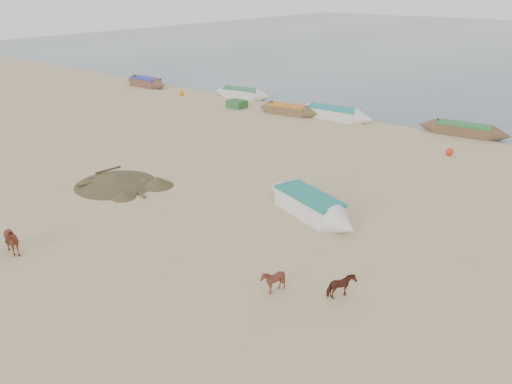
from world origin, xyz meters
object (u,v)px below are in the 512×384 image
Objects in this scene: calf_front at (273,281)px; cow_adult at (8,240)px; calf_right at (342,287)px; near_canoe at (309,204)px.

cow_adult is at bearing -99.19° from calf_front.
calf_right is at bearing -58.39° from cow_adult.
cow_adult is at bearing 117.07° from calf_right.
calf_right is (1.95, 1.14, -0.04)m from calf_front.
calf_right is 0.14× the size of near_canoe.
calf_front is at bearing -59.51° from cow_adult.
near_canoe is (6.96, 10.03, -0.09)m from cow_adult.
calf_front is at bearing -48.84° from near_canoe.
near_canoe is at bearing -28.33° from cow_adult.
near_canoe reaches higher than calf_right.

